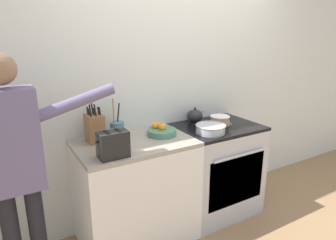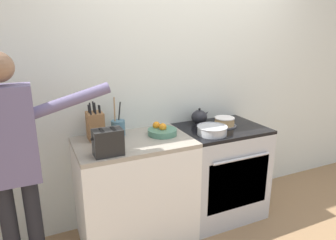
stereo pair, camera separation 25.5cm
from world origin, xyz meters
name	(u,v)px [view 1 (the left image)]	position (x,y,z in m)	size (l,w,h in m)	color
ground_plane	(215,232)	(0.00, 0.00, 0.00)	(16.00, 16.00, 0.00)	#93704C
wall_back	(178,84)	(0.00, 0.65, 1.30)	(8.00, 0.04, 2.60)	silver
counter_cabinet	(136,191)	(-0.64, 0.31, 0.46)	(0.97, 0.63, 0.92)	white
stove_range	(216,169)	(0.24, 0.31, 0.46)	(0.80, 0.66, 0.92)	#B7BABF
layer_cake	(220,120)	(0.29, 0.33, 0.96)	(0.24, 0.24, 0.09)	#4C4C51
tea_kettle	(195,116)	(0.11, 0.51, 0.99)	(0.19, 0.16, 0.16)	#232328
mixing_bowl	(211,129)	(0.04, 0.17, 0.96)	(0.27, 0.27, 0.08)	#B7BABF
knife_block	(95,128)	(-0.92, 0.48, 1.04)	(0.13, 0.17, 0.33)	olive
utensil_crock	(117,129)	(-0.72, 0.49, 0.99)	(0.12, 0.12, 0.34)	#477084
fruit_bowl	(161,131)	(-0.36, 0.35, 0.95)	(0.26, 0.26, 0.11)	#4C7F66
toaster	(113,144)	(-0.90, 0.10, 1.02)	(0.23, 0.14, 0.20)	black
person_baker	(15,160)	(-1.53, 0.18, 1.01)	(0.94, 0.20, 1.68)	black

